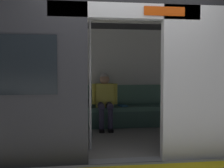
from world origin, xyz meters
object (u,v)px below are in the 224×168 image
(handbag, at_px, (83,103))
(bench_seat, at_px, (107,112))
(person_seated, at_px, (105,97))
(train_car, at_px, (110,56))
(grab_pole_door, at_px, (90,83))
(book, at_px, (123,106))

(handbag, bearing_deg, bench_seat, 176.46)
(person_seated, distance_m, handbag, 0.50)
(person_seated, xyz_separation_m, handbag, (0.47, -0.09, -0.14))
(train_car, xyz_separation_m, grab_pole_door, (0.38, 0.61, -0.43))
(train_car, height_order, person_seated, train_car)
(book, xyz_separation_m, grab_pole_door, (0.79, 1.62, 0.60))
(person_seated, bearing_deg, book, -165.95)
(bench_seat, relative_size, handbag, 11.88)
(handbag, bearing_deg, grab_pole_door, 92.77)
(handbag, xyz_separation_m, book, (-0.87, -0.02, -0.07))
(person_seated, relative_size, handbag, 4.51)
(bench_seat, height_order, book, book)
(train_car, distance_m, handbag, 1.46)
(bench_seat, bearing_deg, handbag, -3.54)
(grab_pole_door, bearing_deg, person_seated, -104.40)
(book, relative_size, grab_pole_door, 0.10)
(train_car, distance_m, bench_seat, 1.50)
(person_seated, bearing_deg, handbag, -10.35)
(handbag, xyz_separation_m, grab_pole_door, (-0.08, 1.61, 0.53))
(handbag, height_order, book, handbag)
(train_car, bearing_deg, bench_seat, -94.26)
(train_car, xyz_separation_m, bench_seat, (-0.07, -0.96, -1.15))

